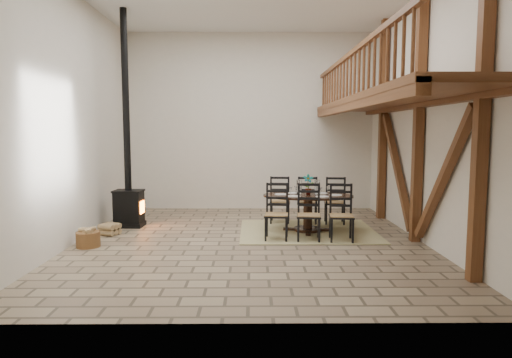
{
  "coord_description": "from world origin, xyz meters",
  "views": [
    {
      "loc": [
        0.05,
        -9.12,
        2.24
      ],
      "look_at": [
        0.14,
        0.4,
        1.24
      ],
      "focal_mm": 32.0,
      "sensor_mm": 36.0,
      "label": 1
    }
  ],
  "objects_px": {
    "dining_table": "(308,212)",
    "log_basket": "(88,239)",
    "wood_stove": "(128,179)",
    "log_stack": "(110,229)"
  },
  "relations": [
    {
      "from": "log_basket",
      "to": "log_stack",
      "type": "distance_m",
      "value": 1.03
    },
    {
      "from": "dining_table",
      "to": "wood_stove",
      "type": "xyz_separation_m",
      "value": [
        -4.15,
        0.57,
        0.69
      ]
    },
    {
      "from": "wood_stove",
      "to": "log_stack",
      "type": "bearing_deg",
      "value": -98.32
    },
    {
      "from": "dining_table",
      "to": "wood_stove",
      "type": "height_order",
      "value": "wood_stove"
    },
    {
      "from": "dining_table",
      "to": "log_stack",
      "type": "bearing_deg",
      "value": -169.95
    },
    {
      "from": "dining_table",
      "to": "log_basket",
      "type": "height_order",
      "value": "dining_table"
    },
    {
      "from": "dining_table",
      "to": "log_basket",
      "type": "bearing_deg",
      "value": -157.26
    },
    {
      "from": "dining_table",
      "to": "log_stack",
      "type": "xyz_separation_m",
      "value": [
        -4.33,
        -0.32,
        -0.31
      ]
    },
    {
      "from": "log_stack",
      "to": "wood_stove",
      "type": "bearing_deg",
      "value": 78.14
    },
    {
      "from": "log_stack",
      "to": "log_basket",
      "type": "bearing_deg",
      "value": -95.52
    }
  ]
}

